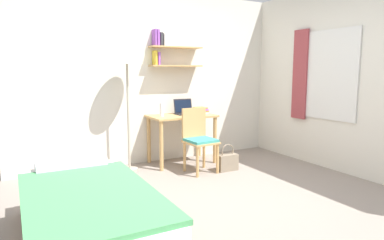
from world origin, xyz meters
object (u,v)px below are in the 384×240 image
laptop (184,110)px  handbag (228,162)px  standing_lamp (127,62)px  book_stack (200,111)px  bed (88,216)px  desk (182,124)px  water_bottle (162,110)px  desk_chair (199,137)px

laptop → handbag: bearing=-69.3°
standing_lamp → book_stack: (1.17, 0.03, -0.74)m
bed → standing_lamp: size_ratio=1.12×
laptop → handbag: laptop is taller
book_stack → handbag: (0.05, -0.70, -0.66)m
handbag → laptop: bearing=110.7°
desk → standing_lamp: 1.25m
desk → laptop: 0.24m
bed → handbag: bearing=28.8°
laptop → book_stack: size_ratio=1.24×
water_bottle → handbag: water_bottle is taller
desk_chair → handbag: desk_chair is taller
laptop → water_bottle: 0.44m
bed → desk_chair: 2.27m
bed → standing_lamp: bearing=63.2°
bed → desk: desk is taller
desk → handbag: 0.92m
desk_chair → book_stack: (0.33, 0.53, 0.31)m
laptop → handbag: (0.29, -0.77, -0.67)m
desk_chair → water_bottle: water_bottle is taller
desk → desk_chair: desk_chair is taller
desk_chair → laptop: bearing=81.9°
standing_lamp → handbag: 1.98m
bed → laptop: (1.88, 1.97, 0.56)m
standing_lamp → handbag: standing_lamp is taller
water_bottle → handbag: size_ratio=0.51×
desk → water_bottle: size_ratio=4.97×
book_stack → desk_chair: bearing=-121.6°
desk → water_bottle: bearing=-177.4°
bed → desk_chair: (1.79, 1.37, 0.25)m
standing_lamp → bed: bearing=-116.8°
standing_lamp → laptop: (0.93, 0.10, -0.73)m
standing_lamp → water_bottle: size_ratio=8.69×
laptop → water_bottle: (-0.43, -0.10, 0.04)m
desk → laptop: (0.09, 0.09, 0.20)m
book_stack → standing_lamp: bearing=-178.7°
desk_chair → handbag: 0.55m
book_stack → handbag: 0.97m
bed → desk_chair: bearing=37.3°
book_stack → handbag: bearing=-85.9°
laptop → desk: bearing=-136.7°
handbag → desk_chair: bearing=155.5°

